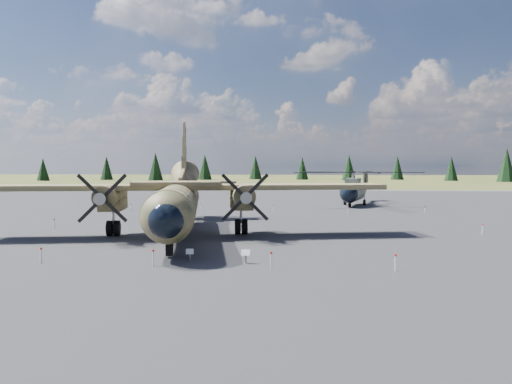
# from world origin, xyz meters

# --- Properties ---
(ground) EXTENTS (500.00, 500.00, 0.00)m
(ground) POSITION_xyz_m (0.00, 0.00, 0.00)
(ground) COLOR brown
(ground) RESTS_ON ground
(apron) EXTENTS (120.00, 120.00, 0.04)m
(apron) POSITION_xyz_m (0.00, 10.00, 0.00)
(apron) COLOR #57565B
(apron) RESTS_ON ground
(transport_plane) EXTENTS (30.05, 26.98, 9.93)m
(transport_plane) POSITION_xyz_m (-5.86, -1.65, 2.85)
(transport_plane) COLOR #383F22
(transport_plane) RESTS_ON ground
(helicopter_near) EXTENTS (21.01, 21.91, 4.41)m
(helicopter_near) POSITION_xyz_m (9.48, 26.61, 3.13)
(helicopter_near) COLOR gray
(helicopter_near) RESTS_ON ground
(info_placard_left) EXTENTS (0.44, 0.26, 0.65)m
(info_placard_left) POSITION_xyz_m (-2.50, -11.87, 0.43)
(info_placard_left) COLOR gray
(info_placard_left) RESTS_ON ground
(info_placard_right) EXTENTS (0.48, 0.23, 0.73)m
(info_placard_right) POSITION_xyz_m (0.57, -12.27, 0.49)
(info_placard_right) COLOR gray
(info_placard_right) RESTS_ON ground
(barrier_fence) EXTENTS (33.12, 29.62, 0.85)m
(barrier_fence) POSITION_xyz_m (-0.46, -0.08, 0.51)
(barrier_fence) COLOR white
(barrier_fence) RESTS_ON ground
(treeline) EXTENTS (316.98, 310.70, 10.98)m
(treeline) POSITION_xyz_m (7.80, -6.05, 4.63)
(treeline) COLOR black
(treeline) RESTS_ON ground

